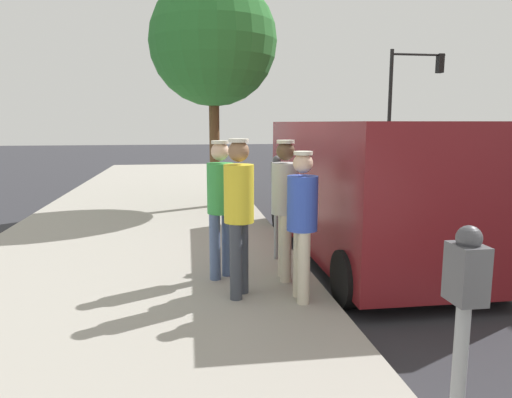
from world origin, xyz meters
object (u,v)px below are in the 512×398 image
(parking_meter_near, at_px, (277,190))
(traffic_light_corner, at_px, (409,90))
(pedestrian_in_gray, at_px, (285,200))
(pedestrian_in_yellow, at_px, (239,207))
(parked_van, at_px, (364,185))
(pedestrian_in_green, at_px, (221,200))
(pedestrian_in_blue, at_px, (302,216))
(parking_meter_far, at_px, (463,326))
(street_tree, at_px, (213,42))

(parking_meter_near, xyz_separation_m, traffic_light_corner, (-8.31, -13.12, 2.34))
(pedestrian_in_gray, bearing_deg, pedestrian_in_yellow, 39.11)
(parking_meter_near, xyz_separation_m, parked_van, (-1.50, -0.48, -0.03))
(pedestrian_in_green, relative_size, traffic_light_corner, 0.34)
(pedestrian_in_blue, bearing_deg, parking_meter_far, 90.53)
(pedestrian_in_green, bearing_deg, parking_meter_near, -139.69)
(parking_meter_near, bearing_deg, pedestrian_in_green, 40.31)
(pedestrian_in_yellow, xyz_separation_m, street_tree, (-0.10, -6.10, 2.75))
(pedestrian_in_yellow, bearing_deg, pedestrian_in_green, -77.46)
(pedestrian_in_blue, relative_size, traffic_light_corner, 0.32)
(parked_van, distance_m, street_tree, 5.46)
(traffic_light_corner, bearing_deg, pedestrian_in_yellow, 58.23)
(pedestrian_in_yellow, xyz_separation_m, traffic_light_corner, (-9.01, -14.55, 2.32))
(pedestrian_in_green, height_order, pedestrian_in_yellow, pedestrian_in_yellow)
(pedestrian_in_blue, distance_m, pedestrian_in_yellow, 0.72)
(traffic_light_corner, xyz_separation_m, street_tree, (8.91, 8.45, 0.44))
(pedestrian_in_yellow, relative_size, traffic_light_corner, 0.35)
(pedestrian_in_green, bearing_deg, pedestrian_in_blue, 132.18)
(pedestrian_in_blue, bearing_deg, pedestrian_in_yellow, -17.92)
(pedestrian_in_gray, relative_size, street_tree, 0.34)
(pedestrian_in_green, distance_m, pedestrian_in_yellow, 0.72)
(parking_meter_near, bearing_deg, parked_van, -162.15)
(pedestrian_in_yellow, height_order, parked_van, parked_van)
(pedestrian_in_yellow, relative_size, pedestrian_in_gray, 1.02)
(parking_meter_far, bearing_deg, traffic_light_corner, -114.99)
(parking_meter_far, distance_m, parked_van, 5.40)
(parking_meter_far, height_order, street_tree, street_tree)
(pedestrian_in_blue, xyz_separation_m, pedestrian_in_yellow, (0.68, -0.22, 0.09))
(street_tree, bearing_deg, pedestrian_in_green, 87.24)
(parked_van, bearing_deg, traffic_light_corner, -118.31)
(pedestrian_in_gray, bearing_deg, pedestrian_in_green, -12.83)
(pedestrian_in_gray, bearing_deg, traffic_light_corner, -120.83)
(pedestrian_in_yellow, distance_m, pedestrian_in_gray, 0.82)
(traffic_light_corner, height_order, street_tree, street_tree)
(parking_meter_far, xyz_separation_m, street_tree, (0.60, -9.37, 2.77))
(pedestrian_in_blue, bearing_deg, parking_meter_near, -90.98)
(pedestrian_in_blue, height_order, pedestrian_in_gray, pedestrian_in_gray)
(parking_meter_near, relative_size, pedestrian_in_blue, 0.90)
(pedestrian_in_blue, bearing_deg, pedestrian_in_green, -47.82)
(pedestrian_in_yellow, height_order, pedestrian_in_gray, pedestrian_in_yellow)
(pedestrian_in_green, bearing_deg, pedestrian_in_yellow, 102.54)
(traffic_light_corner, bearing_deg, pedestrian_in_gray, 59.17)
(pedestrian_in_green, distance_m, parked_van, 2.66)
(pedestrian_in_gray, xyz_separation_m, traffic_light_corner, (-8.37, -14.03, 2.34))
(pedestrian_in_blue, height_order, pedestrian_in_yellow, pedestrian_in_yellow)
(parking_meter_near, relative_size, pedestrian_in_green, 0.86)
(traffic_light_corner, relative_size, street_tree, 0.98)
(parking_meter_near, xyz_separation_m, pedestrian_in_blue, (0.03, 1.65, -0.07))
(parking_meter_far, bearing_deg, parking_meter_near, -90.00)
(pedestrian_in_blue, distance_m, parked_van, 2.63)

